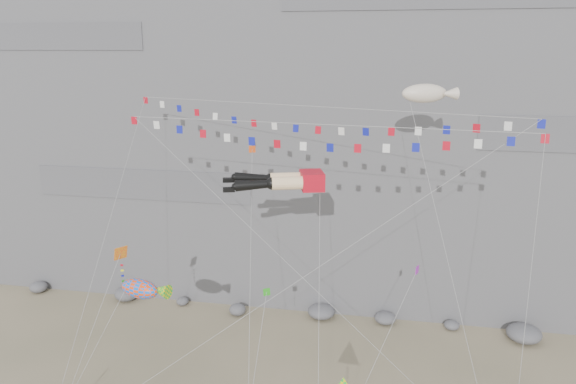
% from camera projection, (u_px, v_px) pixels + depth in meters
% --- Properties ---
extents(cliff, '(80.00, 28.00, 50.00)m').
position_uv_depth(cliff, '(343.00, 48.00, 61.56)').
color(cliff, slate).
rests_on(cliff, ground).
extents(talus_boulders, '(60.00, 3.00, 1.20)m').
position_uv_depth(talus_boulders, '(321.00, 312.00, 53.36)').
color(talus_boulders, slate).
rests_on(talus_boulders, ground).
extents(legs_kite, '(8.98, 16.12, 21.85)m').
position_uv_depth(legs_kite, '(284.00, 181.00, 39.21)').
color(legs_kite, red).
rests_on(legs_kite, ground).
extents(flag_banner_upper, '(29.63, 18.12, 28.69)m').
position_uv_depth(flag_banner_upper, '(307.00, 106.00, 40.24)').
color(flag_banner_upper, red).
rests_on(flag_banner_upper, ground).
extents(flag_banner_lower, '(26.74, 6.81, 24.34)m').
position_uv_depth(flag_banner_lower, '(317.00, 125.00, 35.85)').
color(flag_banner_lower, red).
rests_on(flag_banner_lower, ground).
extents(harlequin_kite, '(3.93, 6.88, 12.84)m').
position_uv_depth(harlequin_kite, '(121.00, 254.00, 38.83)').
color(harlequin_kite, red).
rests_on(harlequin_kite, ground).
extents(fish_windsock, '(6.68, 6.64, 11.35)m').
position_uv_depth(fish_windsock, '(140.00, 289.00, 38.51)').
color(fish_windsock, '#FF420D').
rests_on(fish_windsock, ground).
extents(blimp_windsock, '(7.48, 13.66, 25.41)m').
position_uv_depth(blimp_windsock, '(425.00, 94.00, 40.60)').
color(blimp_windsock, beige).
rests_on(blimp_windsock, ground).
extents(small_kite_a, '(3.83, 15.19, 22.89)m').
position_uv_depth(small_kite_a, '(252.00, 155.00, 42.73)').
color(small_kite_a, '#D64612').
rests_on(small_kite_a, ground).
extents(small_kite_b, '(6.08, 9.89, 15.12)m').
position_uv_depth(small_kite_b, '(416.00, 273.00, 36.97)').
color(small_kite_b, '#AC21C2').
rests_on(small_kite_b, ground).
extents(small_kite_c, '(1.09, 10.56, 13.32)m').
position_uv_depth(small_kite_c, '(266.00, 295.00, 37.80)').
color(small_kite_c, '#239F18').
rests_on(small_kite_c, ground).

